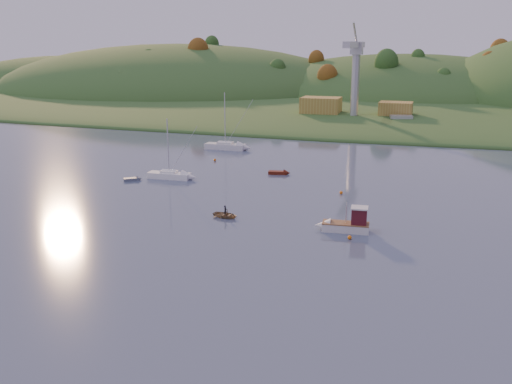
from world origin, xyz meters
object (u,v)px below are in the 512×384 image
(sailboat_far, at_px, (225,146))
(sailboat_near, at_px, (169,175))
(canoe, at_px, (225,215))
(grey_dinghy, at_px, (135,179))
(red_tender, at_px, (282,173))
(fishing_boat, at_px, (342,224))

(sailboat_far, bearing_deg, sailboat_near, -88.88)
(canoe, height_order, grey_dinghy, grey_dinghy)
(sailboat_near, bearing_deg, sailboat_far, 88.72)
(sailboat_near, distance_m, sailboat_far, 28.61)
(red_tender, relative_size, grey_dinghy, 1.29)
(sailboat_near, bearing_deg, red_tender, 24.71)
(sailboat_far, xyz_separation_m, red_tender, (18.12, -19.59, -0.51))
(sailboat_far, distance_m, grey_dinghy, 31.88)
(sailboat_far, bearing_deg, fishing_boat, -55.06)
(fishing_boat, bearing_deg, sailboat_near, -34.71)
(sailboat_far, distance_m, canoe, 49.84)
(canoe, bearing_deg, grey_dinghy, 65.68)
(sailboat_near, distance_m, red_tender, 19.64)
(fishing_boat, height_order, grey_dinghy, fishing_boat)
(canoe, height_order, red_tender, red_tender)
(sailboat_far, height_order, canoe, sailboat_far)
(sailboat_far, xyz_separation_m, grey_dinghy, (-4.22, -31.60, -0.55))
(sailboat_far, relative_size, red_tender, 3.07)
(sailboat_near, xyz_separation_m, red_tender, (17.45, 9.02, -0.41))
(fishing_boat, relative_size, canoe, 1.96)
(grey_dinghy, bearing_deg, fishing_boat, -58.44)
(fishing_boat, relative_size, sailboat_far, 0.56)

